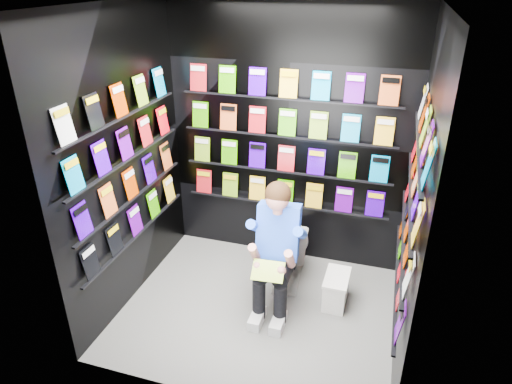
% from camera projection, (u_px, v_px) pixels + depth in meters
% --- Properties ---
extents(floor, '(2.40, 2.40, 0.00)m').
position_uv_depth(floor, '(258.00, 310.00, 4.18)').
color(floor, slate).
rests_on(floor, ground).
extents(ceiling, '(2.40, 2.40, 0.00)m').
position_uv_depth(ceiling, '(258.00, 4.00, 3.03)').
color(ceiling, white).
rests_on(ceiling, floor).
extents(wall_back, '(2.40, 0.04, 2.60)m').
position_uv_depth(wall_back, '(288.00, 140.00, 4.46)').
color(wall_back, black).
rests_on(wall_back, floor).
extents(wall_front, '(2.40, 0.04, 2.60)m').
position_uv_depth(wall_front, '(210.00, 248.00, 2.74)').
color(wall_front, black).
rests_on(wall_front, floor).
extents(wall_left, '(0.04, 2.00, 2.60)m').
position_uv_depth(wall_left, '(125.00, 164.00, 3.92)').
color(wall_left, black).
rests_on(wall_left, floor).
extents(wall_right, '(0.04, 2.00, 2.60)m').
position_uv_depth(wall_right, '(417.00, 202.00, 3.29)').
color(wall_right, black).
rests_on(wall_right, floor).
extents(comics_back, '(2.10, 0.06, 1.37)m').
position_uv_depth(comics_back, '(287.00, 141.00, 4.43)').
color(comics_back, red).
rests_on(comics_back, wall_back).
extents(comics_left, '(0.06, 1.70, 1.37)m').
position_uv_depth(comics_left, '(128.00, 164.00, 3.91)').
color(comics_left, red).
rests_on(comics_left, wall_left).
extents(comics_right, '(0.06, 1.70, 1.37)m').
position_uv_depth(comics_right, '(413.00, 200.00, 3.29)').
color(comics_right, red).
rests_on(comics_right, wall_right).
extents(toilet, '(0.48, 0.78, 0.73)m').
position_uv_depth(toilet, '(288.00, 246.00, 4.46)').
color(toilet, white).
rests_on(toilet, floor).
extents(longbox, '(0.20, 0.36, 0.27)m').
position_uv_depth(longbox, '(336.00, 291.00, 4.21)').
color(longbox, silver).
rests_on(longbox, floor).
extents(longbox_lid, '(0.22, 0.38, 0.03)m').
position_uv_depth(longbox_lid, '(337.00, 278.00, 4.15)').
color(longbox_lid, silver).
rests_on(longbox_lid, longbox).
extents(reader, '(0.56, 0.77, 1.34)m').
position_uv_depth(reader, '(279.00, 232.00, 3.96)').
color(reader, blue).
rests_on(reader, toilet).
extents(held_comic, '(0.28, 0.18, 0.11)m').
position_uv_depth(held_comic, '(268.00, 271.00, 3.74)').
color(held_comic, green).
rests_on(held_comic, reader).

